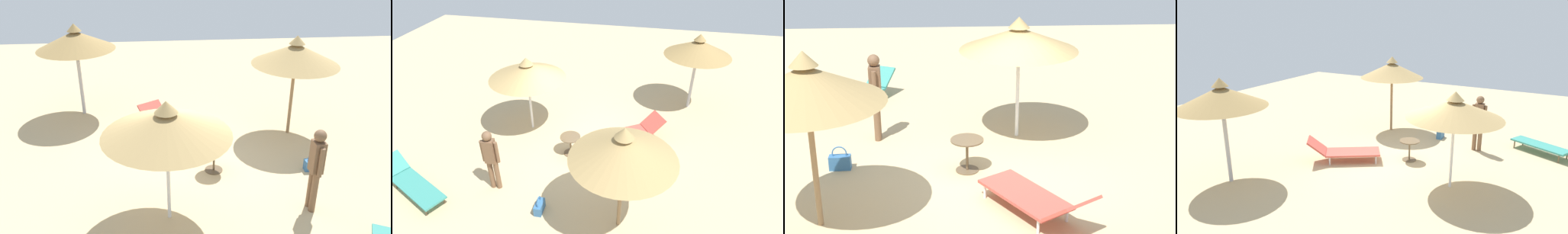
% 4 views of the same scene
% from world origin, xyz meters
% --- Properties ---
extents(ground, '(24.00, 24.00, 0.10)m').
position_xyz_m(ground, '(0.00, 0.00, -0.05)').
color(ground, tan).
extents(parasol_umbrella_back, '(2.35, 2.35, 2.49)m').
position_xyz_m(parasol_umbrella_back, '(-1.59, 0.53, 2.05)').
color(parasol_umbrella_back, white).
rests_on(parasol_umbrella_back, ground).
extents(parasol_umbrella_edge, '(2.23, 2.23, 2.75)m').
position_xyz_m(parasol_umbrella_edge, '(3.55, 2.99, 2.27)').
color(parasol_umbrella_edge, '#B2B2B7').
rests_on(parasol_umbrella_edge, ground).
extents(parasol_umbrella_far_left, '(2.25, 2.25, 2.73)m').
position_xyz_m(parasol_umbrella_far_left, '(1.73, -2.84, 2.25)').
color(parasol_umbrella_far_left, olive).
rests_on(parasol_umbrella_far_left, ground).
extents(lounge_chair_near_left, '(2.27, 1.49, 0.67)m').
position_xyz_m(lounge_chair_near_left, '(-3.62, -2.88, 0.31)').
color(lounge_chair_near_left, teal).
rests_on(lounge_chair_near_left, ground).
extents(lounge_chair_front, '(2.15, 1.71, 0.72)m').
position_xyz_m(lounge_chair_front, '(1.70, 0.47, 0.33)').
color(lounge_chair_front, '#CC4C3F').
rests_on(lounge_chair_front, ground).
extents(person_standing_far_right, '(0.46, 0.24, 1.78)m').
position_xyz_m(person_standing_far_right, '(-1.57, -2.31, 1.03)').
color(person_standing_far_right, brown).
rests_on(person_standing_far_right, ground).
extents(handbag, '(0.18, 0.39, 0.45)m').
position_xyz_m(handbag, '(-0.19, -2.85, 0.15)').
color(handbag, '#336699').
rests_on(handbag, ground).
extents(side_table_round, '(0.60, 0.60, 0.62)m').
position_xyz_m(side_table_round, '(0.00, -0.55, 0.42)').
color(side_table_round, brown).
rests_on(side_table_round, ground).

